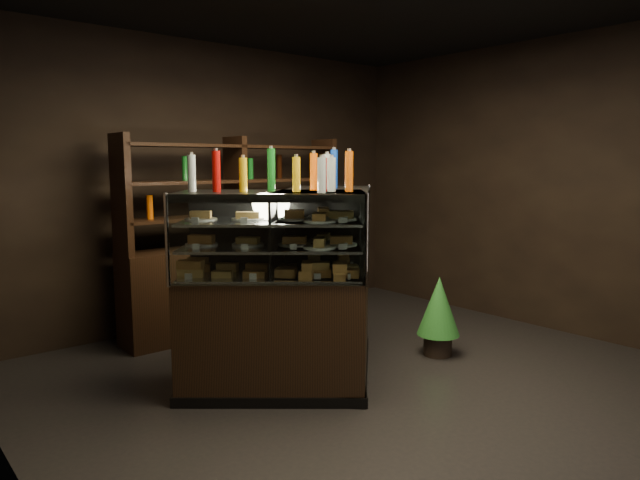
% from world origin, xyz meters
% --- Properties ---
extents(ground, '(5.00, 5.00, 0.00)m').
position_xyz_m(ground, '(0.00, 0.00, 0.00)').
color(ground, black).
rests_on(ground, ground).
extents(room_shell, '(5.02, 5.02, 3.01)m').
position_xyz_m(room_shell, '(0.00, 0.00, 1.94)').
color(room_shell, black).
rests_on(room_shell, ground).
extents(display_case, '(2.07, 1.49, 1.54)m').
position_xyz_m(display_case, '(-0.41, 0.45, 0.51)').
color(display_case, black).
rests_on(display_case, ground).
extents(food_display, '(1.64, 1.01, 0.47)m').
position_xyz_m(food_display, '(-0.41, 0.44, 1.16)').
color(food_display, '#DE894F').
rests_on(food_display, display_case).
extents(bottles_top, '(1.46, 0.87, 0.30)m').
position_xyz_m(bottles_top, '(-0.41, 0.45, 1.67)').
color(bottles_top, yellow).
rests_on(bottles_top, display_case).
extents(potted_conifer, '(0.38, 0.38, 0.82)m').
position_xyz_m(potted_conifer, '(0.93, 0.13, 0.47)').
color(potted_conifer, black).
rests_on(potted_conifer, ground).
extents(back_shelving, '(2.44, 0.42, 2.00)m').
position_xyz_m(back_shelving, '(-0.00, 2.05, 0.61)').
color(back_shelving, black).
rests_on(back_shelving, ground).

